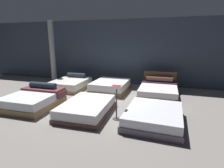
% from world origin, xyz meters
% --- Properties ---
extents(ground_plane, '(18.00, 18.00, 0.02)m').
position_xyz_m(ground_plane, '(0.00, 0.00, -0.01)').
color(ground_plane, gray).
extents(showroom_back_wall, '(18.00, 0.06, 3.50)m').
position_xyz_m(showroom_back_wall, '(0.00, 3.09, 1.75)').
color(showroom_back_wall, '#333D4C').
rests_on(showroom_back_wall, ground_plane).
extents(bed_0, '(1.76, 1.97, 0.78)m').
position_xyz_m(bed_0, '(-2.14, -1.44, 0.27)').
color(bed_0, '#927049').
rests_on(bed_0, ground_plane).
extents(bed_1, '(1.55, 2.15, 0.41)m').
position_xyz_m(bed_1, '(0.03, -1.48, 0.20)').
color(bed_1, brown).
rests_on(bed_1, ground_plane).
extents(bed_2, '(1.69, 2.03, 0.42)m').
position_xyz_m(bed_2, '(2.22, -1.51, 0.21)').
color(bed_2, '#544E5A').
rests_on(bed_2, ground_plane).
extents(bed_3, '(1.63, 2.07, 0.68)m').
position_xyz_m(bed_3, '(-2.18, 1.26, 0.23)').
color(bed_3, '#957651').
rests_on(bed_3, ground_plane).
extents(bed_4, '(1.65, 1.95, 0.50)m').
position_xyz_m(bed_4, '(-0.05, 1.31, 0.24)').
color(bed_4, brown).
rests_on(bed_4, ground_plane).
extents(bed_5, '(1.68, 2.07, 0.92)m').
position_xyz_m(bed_5, '(2.18, 1.34, 0.24)').
color(bed_5, brown).
rests_on(bed_5, ground_plane).
extents(price_sign, '(0.28, 0.24, 1.08)m').
position_xyz_m(price_sign, '(1.09, -1.61, 0.42)').
color(price_sign, '#3F3F44').
rests_on(price_sign, ground_plane).
extents(support_pillar, '(0.30, 0.30, 3.50)m').
position_xyz_m(support_pillar, '(-3.95, 2.39, 1.75)').
color(support_pillar, '#99999E').
rests_on(support_pillar, ground_plane).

